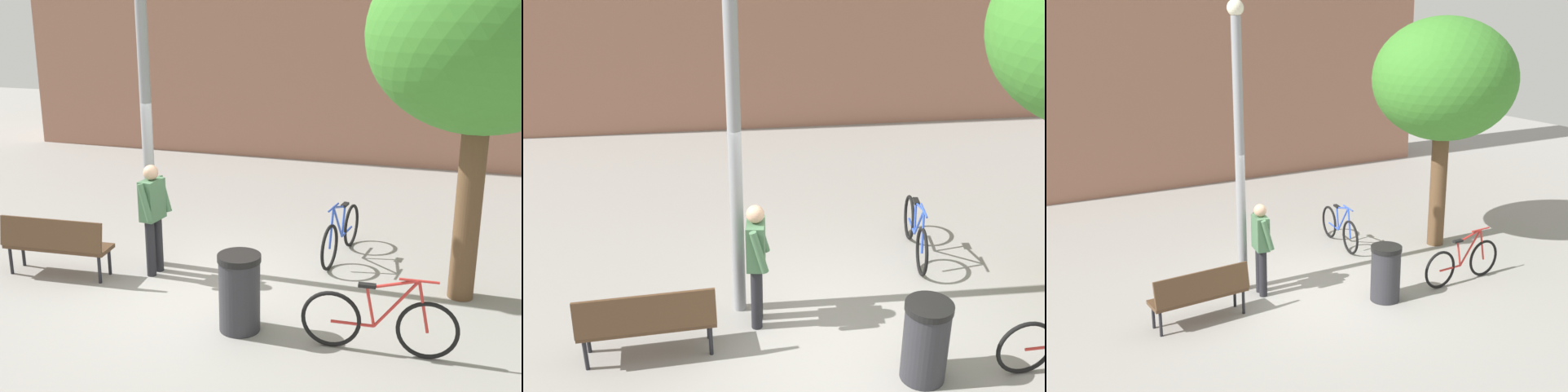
{
  "view_description": "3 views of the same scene",
  "coord_description": "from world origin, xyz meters",
  "views": [
    {
      "loc": [
        3.16,
        -7.75,
        3.94
      ],
      "look_at": [
        0.44,
        1.15,
        1.13
      ],
      "focal_mm": 44.81,
      "sensor_mm": 36.0,
      "label": 1
    },
    {
      "loc": [
        -1.54,
        -6.45,
        5.0
      ],
      "look_at": [
        -0.52,
        1.4,
        1.32
      ],
      "focal_mm": 44.56,
      "sensor_mm": 36.0,
      "label": 2
    },
    {
      "loc": [
        -5.54,
        -9.27,
        4.89
      ],
      "look_at": [
        0.77,
        1.9,
        1.2
      ],
      "focal_mm": 44.74,
      "sensor_mm": 36.0,
      "label": 3
    }
  ],
  "objects": [
    {
      "name": "ground_plane",
      "position": [
        0.0,
        0.0,
        0.0
      ],
      "size": [
        36.0,
        36.0,
        0.0
      ],
      "primitive_type": "plane",
      "color": "gray"
    },
    {
      "name": "person_by_lamppost",
      "position": [
        -0.99,
        0.43,
        0.97
      ],
      "size": [
        0.34,
        0.62,
        1.67
      ],
      "color": "#232328",
      "rests_on": "ground_plane"
    },
    {
      "name": "bicycle_red",
      "position": [
        2.49,
        -0.92,
        0.38
      ],
      "size": [
        1.81,
        0.12,
        0.97
      ],
      "color": "black",
      "rests_on": "ground_plane"
    },
    {
      "name": "park_bench",
      "position": [
        -2.33,
        -0.11,
        0.55
      ],
      "size": [
        1.63,
        0.57,
        0.92
      ],
      "color": "#513823",
      "rests_on": "ground_plane"
    },
    {
      "name": "lamppost",
      "position": [
        -1.2,
        0.77,
        2.76
      ],
      "size": [
        0.28,
        0.28,
        5.06
      ],
      "color": "gray",
      "rests_on": "ground_plane"
    },
    {
      "name": "bicycle_blue",
      "position": [
        1.54,
        1.86,
        0.38
      ],
      "size": [
        0.3,
        1.8,
        0.97
      ],
      "color": "black",
      "rests_on": "ground_plane"
    },
    {
      "name": "trash_bin",
      "position": [
        0.78,
        -0.85,
        0.5
      ],
      "size": [
        0.54,
        0.54,
        0.99
      ],
      "color": "#2D2D33",
      "rests_on": "ground_plane"
    },
    {
      "name": "plaza_tree",
      "position": [
        3.39,
        0.91,
        3.51
      ],
      "size": [
        2.93,
        2.93,
        4.79
      ],
      "color": "brown",
      "rests_on": "ground_plane"
    }
  ]
}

